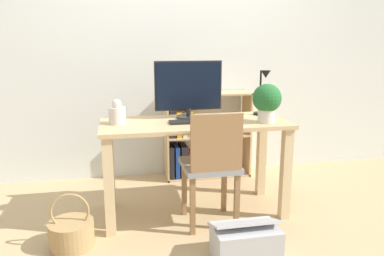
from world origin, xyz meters
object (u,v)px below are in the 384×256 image
(desk_lamp, at_px, (263,88))
(bookshelf, at_px, (192,140))
(monitor, at_px, (188,88))
(keyboard, at_px, (192,122))
(potted_plant, at_px, (267,101))
(chair, at_px, (212,164))
(vase, at_px, (117,114))
(storage_box, at_px, (246,242))
(basket, at_px, (71,233))

(desk_lamp, xyz_separation_m, bookshelf, (-0.44, 0.71, -0.59))
(monitor, xyz_separation_m, keyboard, (-0.01, -0.18, -0.23))
(keyboard, height_order, bookshelf, bookshelf)
(potted_plant, relative_size, chair, 0.34)
(desk_lamp, bearing_deg, vase, -176.79)
(vase, relative_size, desk_lamp, 0.50)
(chair, height_order, bookshelf, chair)
(desk_lamp, relative_size, storage_box, 0.90)
(monitor, distance_m, bookshelf, 0.92)
(monitor, bearing_deg, vase, -169.27)
(chair, bearing_deg, potted_plant, 21.02)
(vase, xyz_separation_m, storage_box, (0.75, -0.75, -0.70))
(keyboard, relative_size, basket, 0.89)
(chair, xyz_separation_m, basket, (-0.99, -0.10, -0.38))
(vase, bearing_deg, basket, -131.33)
(bookshelf, bearing_deg, monitor, -103.99)
(potted_plant, distance_m, basket, 1.66)
(bookshelf, xyz_separation_m, basket, (-1.06, -1.16, -0.28))
(monitor, height_order, storage_box, monitor)
(potted_plant, xyz_separation_m, basket, (-1.43, -0.20, -0.81))
(chair, distance_m, basket, 1.06)
(vase, relative_size, storage_box, 0.45)
(vase, distance_m, storage_box, 1.28)
(storage_box, bearing_deg, vase, 134.92)
(storage_box, bearing_deg, potted_plant, 59.23)
(basket, bearing_deg, storage_box, -19.12)
(monitor, bearing_deg, desk_lamp, -3.84)
(desk_lamp, distance_m, basket, 1.79)
(keyboard, height_order, desk_lamp, desk_lamp)
(potted_plant, height_order, bookshelf, potted_plant)
(bookshelf, relative_size, storage_box, 2.06)
(bookshelf, bearing_deg, keyboard, -101.75)
(bookshelf, relative_size, basket, 2.26)
(keyboard, bearing_deg, storage_box, -73.30)
(potted_plant, relative_size, storage_box, 0.70)
(monitor, bearing_deg, keyboard, -93.11)
(keyboard, height_order, vase, vase)
(bookshelf, height_order, storage_box, bookshelf)
(vase, xyz_separation_m, potted_plant, (1.10, -0.18, 0.09))
(desk_lamp, xyz_separation_m, basket, (-1.50, -0.44, -0.87))
(potted_plant, bearing_deg, bookshelf, 111.29)
(vase, relative_size, basket, 0.49)
(monitor, bearing_deg, chair, -76.38)
(basket, bearing_deg, desk_lamp, 16.53)
(desk_lamp, bearing_deg, chair, -145.71)
(monitor, height_order, basket, monitor)
(keyboard, bearing_deg, bookshelf, 78.25)
(potted_plant, xyz_separation_m, storage_box, (-0.34, -0.58, -0.79))
(bookshelf, bearing_deg, storage_box, -88.99)
(vase, distance_m, chair, 0.79)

